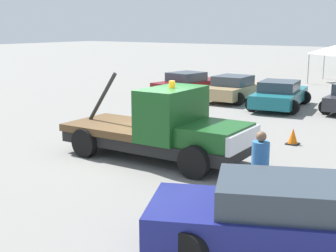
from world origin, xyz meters
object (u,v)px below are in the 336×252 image
at_px(foreground_car, 290,218).
at_px(parked_car_maroon, 188,84).
at_px(tow_truck, 164,129).
at_px(traffic_cone, 293,137).
at_px(person_near_truck, 260,164).
at_px(parked_car_teal, 280,95).
at_px(parked_car_tan, 234,88).

xyz_separation_m(foreground_car, parked_car_maroon, (-11.69, 15.16, -0.00)).
relative_size(tow_truck, traffic_cone, 10.68).
height_order(person_near_truck, parked_car_maroon, person_near_truck).
height_order(foreground_car, traffic_cone, foreground_car).
relative_size(tow_truck, parked_car_teal, 1.18).
distance_m(foreground_car, person_near_truck, 2.15).
bearing_deg(foreground_car, parked_car_teal, 87.67).
distance_m(parked_car_maroon, parked_car_tan, 3.01).
bearing_deg(parked_car_teal, parked_car_tan, 63.41).
distance_m(tow_truck, person_near_truck, 4.30).
xyz_separation_m(tow_truck, parked_car_teal, (-0.59, 10.54, -0.29)).
height_order(tow_truck, traffic_cone, tow_truck).
height_order(tow_truck, foreground_car, tow_truck).
bearing_deg(parked_car_tan, tow_truck, -164.89).
bearing_deg(tow_truck, traffic_cone, 56.09).
distance_m(foreground_car, parked_car_tan, 17.32).
xyz_separation_m(tow_truck, person_near_truck, (3.87, -1.88, 0.06)).
distance_m(tow_truck, traffic_cone, 4.75).
distance_m(person_near_truck, parked_car_teal, 13.20).
bearing_deg(parked_car_tan, parked_car_maroon, 84.90).
height_order(tow_truck, parked_car_maroon, tow_truck).
height_order(foreground_car, parked_car_tan, same).
relative_size(parked_car_tan, parked_car_teal, 0.92).
relative_size(parked_car_maroon, traffic_cone, 8.60).
relative_size(foreground_car, parked_car_maroon, 1.13).
height_order(parked_car_tan, traffic_cone, parked_car_tan).
bearing_deg(traffic_cone, person_near_truck, -76.81).
distance_m(parked_car_tan, parked_car_teal, 3.04).
xyz_separation_m(parked_car_tan, traffic_cone, (5.99, -7.45, -0.40)).
bearing_deg(parked_car_tan, foreground_car, -151.85).
xyz_separation_m(foreground_car, parked_car_teal, (-5.77, 14.09, -0.00)).
xyz_separation_m(parked_car_maroon, parked_car_tan, (3.01, -0.17, 0.00)).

